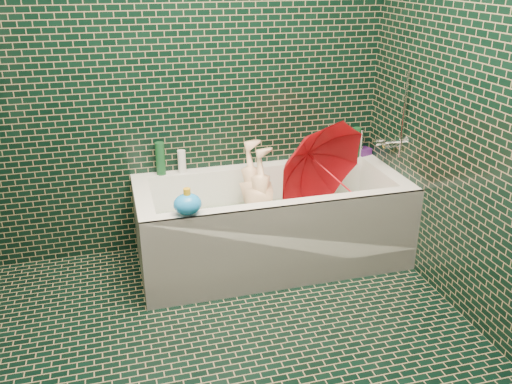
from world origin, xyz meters
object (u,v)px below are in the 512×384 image
object	(u,v)px
bath_toy	(188,204)
child	(261,215)
rubber_duck	(343,151)
umbrella	(332,175)
bathtub	(272,231)

from	to	relation	value
bath_toy	child	bearing A→B (deg)	47.66
rubber_duck	bath_toy	size ratio (longest dim) A/B	0.63
umbrella	rubber_duck	distance (m)	0.49
bathtub	child	xyz separation A→B (m)	(-0.06, 0.06, 0.10)
child	umbrella	size ratio (longest dim) A/B	1.52
umbrella	bathtub	bearing A→B (deg)	152.50
bathtub	bath_toy	distance (m)	0.78
bathtub	bath_toy	world-z (taller)	bath_toy
child	umbrella	xyz separation A→B (m)	(0.42, -0.13, 0.28)
child	umbrella	distance (m)	0.53
child	rubber_duck	size ratio (longest dim) A/B	8.58
umbrella	bath_toy	xyz separation A→B (m)	(-0.95, -0.24, 0.02)
child	bathtub	bearing A→B (deg)	40.03
bathtub	umbrella	distance (m)	0.53
bathtub	umbrella	bearing A→B (deg)	-11.32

